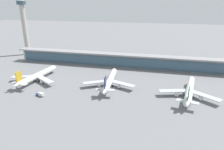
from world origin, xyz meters
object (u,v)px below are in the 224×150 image
object	(u,v)px
airliner_left_stand	(37,76)
service_truck_near_nose_white	(40,76)
airliner_right_stand	(190,91)
service_truck_mid_apron_blue	(40,94)
control_tower	(24,23)
safety_cone_bravo	(17,88)
safety_cone_alpha	(36,91)
airliner_centre_stand	(110,80)
service_truck_under_wing_white	(20,86)

from	to	relation	value
airliner_left_stand	service_truck_near_nose_white	xyz separation A→B (m)	(-4.45, 10.69, -4.18)
airliner_left_stand	airliner_right_stand	distance (m)	135.13
service_truck_mid_apron_blue	control_tower	xyz separation A→B (m)	(-94.05, 118.62, 41.50)
control_tower	safety_cone_bravo	xyz separation A→B (m)	(64.56, -108.84, -42.87)
safety_cone_alpha	safety_cone_bravo	distance (m)	20.88
airliner_centre_stand	service_truck_under_wing_white	size ratio (longest dim) A/B	9.89
airliner_centre_stand	safety_cone_bravo	xyz separation A→B (m)	(-77.36, -23.98, -4.74)
service_truck_mid_apron_blue	control_tower	world-z (taller)	control_tower
airliner_right_stand	safety_cone_alpha	size ratio (longest dim) A/B	85.92
airliner_centre_stand	control_tower	xyz separation A→B (m)	(-141.92, 84.86, 38.13)
airliner_right_stand	control_tower	size ratio (longest dim) A/B	0.76
control_tower	service_truck_mid_apron_blue	bearing A→B (deg)	-51.59
airliner_centre_stand	service_truck_mid_apron_blue	bearing A→B (deg)	-144.80
airliner_right_stand	safety_cone_alpha	distance (m)	124.53
airliner_centre_stand	control_tower	size ratio (longest dim) A/B	0.76
airliner_left_stand	airliner_centre_stand	xyz separation A→B (m)	(69.22, 4.90, 0.00)
airliner_right_stand	control_tower	distance (m)	230.04
service_truck_near_nose_white	control_tower	world-z (taller)	control_tower
airliner_right_stand	airliner_centre_stand	bearing A→B (deg)	174.71
service_truck_under_wing_white	safety_cone_alpha	size ratio (longest dim) A/B	8.72
airliner_left_stand	safety_cone_bravo	distance (m)	21.28
airliner_right_stand	service_truck_mid_apron_blue	size ratio (longest dim) A/B	7.86
airliner_centre_stand	safety_cone_alpha	xyz separation A→B (m)	(-56.73, -27.17, -4.74)
airliner_right_stand	service_truck_near_nose_white	bearing A→B (deg)	175.13
service_truck_under_wing_white	airliner_left_stand	bearing A→B (deg)	69.18
service_truck_mid_apron_blue	safety_cone_alpha	bearing A→B (deg)	143.40
airliner_left_stand	service_truck_under_wing_white	size ratio (longest dim) A/B	9.88
control_tower	service_truck_near_nose_white	bearing A→B (deg)	-49.20
airliner_left_stand	service_truck_under_wing_white	xyz separation A→B (m)	(-6.44, -16.95, -4.25)
airliner_centre_stand	safety_cone_alpha	size ratio (longest dim) A/B	86.23
airliner_left_stand	control_tower	distance (m)	121.64
service_truck_under_wing_white	control_tower	xyz separation A→B (m)	(-66.26, 106.71, 42.38)
service_truck_near_nose_white	airliner_centre_stand	bearing A→B (deg)	-4.50
safety_cone_alpha	safety_cone_bravo	xyz separation A→B (m)	(-20.63, 3.20, 0.00)
service_truck_near_nose_white	service_truck_mid_apron_blue	xyz separation A→B (m)	(25.81, -39.55, 0.82)
safety_cone_bravo	airliner_left_stand	bearing A→B (deg)	66.89
service_truck_near_nose_white	airliner_right_stand	bearing A→B (deg)	-4.87
safety_cone_alpha	service_truck_under_wing_white	bearing A→B (deg)	164.28
service_truck_near_nose_white	safety_cone_alpha	bearing A→B (deg)	-62.80
airliner_left_stand	service_truck_mid_apron_blue	bearing A→B (deg)	-53.50
airliner_left_stand	control_tower	size ratio (longest dim) A/B	0.76
service_truck_near_nose_white	service_truck_mid_apron_blue	bearing A→B (deg)	-56.88
safety_cone_alpha	service_truck_near_nose_white	bearing A→B (deg)	117.20
airliner_centre_stand	service_truck_near_nose_white	size ratio (longest dim) A/B	18.20
safety_cone_alpha	control_tower	bearing A→B (deg)	127.25
control_tower	safety_cone_bravo	world-z (taller)	control_tower
airliner_right_stand	service_truck_near_nose_white	world-z (taller)	airliner_right_stand
airliner_right_stand	safety_cone_alpha	xyz separation A→B (m)	(-122.64, -21.07, -4.74)
safety_cone_bravo	service_truck_near_nose_white	bearing A→B (deg)	82.94
service_truck_mid_apron_blue	control_tower	distance (m)	156.96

